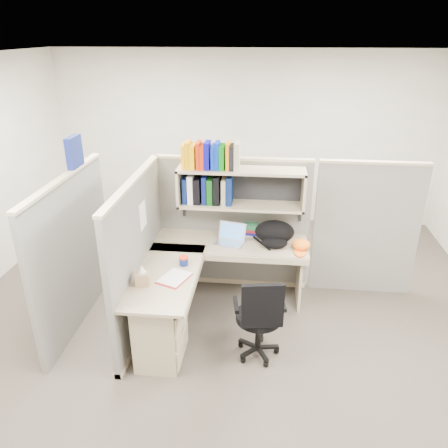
# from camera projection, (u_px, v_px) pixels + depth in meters

# --- Properties ---
(ground) EXTENTS (6.00, 6.00, 0.00)m
(ground) POSITION_uv_depth(u_px,v_px,m) (225.00, 326.00, 4.73)
(ground) COLOR #36312A
(ground) RESTS_ON ground
(room_shell) EXTENTS (6.00, 6.00, 6.00)m
(room_shell) POSITION_uv_depth(u_px,v_px,m) (226.00, 184.00, 4.07)
(room_shell) COLOR #B7B3A5
(room_shell) RESTS_ON ground
(cubicle) EXTENTS (3.79, 1.84, 1.95)m
(cubicle) POSITION_uv_depth(u_px,v_px,m) (197.00, 231.00, 4.81)
(cubicle) COLOR slate
(cubicle) RESTS_ON ground
(desk) EXTENTS (1.74, 1.75, 0.73)m
(desk) POSITION_uv_depth(u_px,v_px,m) (182.00, 304.00, 4.33)
(desk) COLOR gray
(desk) RESTS_ON ground
(laptop) EXTENTS (0.38, 0.38, 0.23)m
(laptop) POSITION_uv_depth(u_px,v_px,m) (229.00, 235.00, 4.87)
(laptop) COLOR #BCBCC1
(laptop) RESTS_ON desk
(backpack) EXTENTS (0.51, 0.44, 0.26)m
(backpack) POSITION_uv_depth(u_px,v_px,m) (275.00, 234.00, 4.84)
(backpack) COLOR black
(backpack) RESTS_ON desk
(orange_cap) EXTENTS (0.23, 0.26, 0.11)m
(orange_cap) POSITION_uv_depth(u_px,v_px,m) (301.00, 245.00, 4.78)
(orange_cap) COLOR orange
(orange_cap) RESTS_ON desk
(snack_canister) EXTENTS (0.10, 0.10, 0.09)m
(snack_canister) POSITION_uv_depth(u_px,v_px,m) (184.00, 261.00, 4.45)
(snack_canister) COLOR navy
(snack_canister) RESTS_ON desk
(tissue_box) EXTENTS (0.15, 0.15, 0.20)m
(tissue_box) POSITION_uv_depth(u_px,v_px,m) (142.00, 275.00, 4.10)
(tissue_box) COLOR tan
(tissue_box) RESTS_ON desk
(mouse) EXTENTS (0.09, 0.06, 0.03)m
(mouse) POSITION_uv_depth(u_px,v_px,m) (238.00, 246.00, 4.82)
(mouse) COLOR #7F9FB4
(mouse) RESTS_ON desk
(paper_cup) EXTENTS (0.07, 0.07, 0.09)m
(paper_cup) POSITION_uv_depth(u_px,v_px,m) (225.00, 232.00, 5.08)
(paper_cup) COLOR silver
(paper_cup) RESTS_ON desk
(book_stack) EXTENTS (0.22, 0.28, 0.13)m
(book_stack) POSITION_uv_depth(u_px,v_px,m) (250.00, 229.00, 5.14)
(book_stack) COLOR slate
(book_stack) RESTS_ON desk
(loose_paper) EXTENTS (0.32, 0.37, 0.00)m
(loose_paper) POSITION_uv_depth(u_px,v_px,m) (175.00, 277.00, 4.24)
(loose_paper) COLOR white
(loose_paper) RESTS_ON desk
(task_chair) EXTENTS (0.51, 0.47, 0.92)m
(task_chair) POSITION_uv_depth(u_px,v_px,m) (259.00, 330.00, 4.15)
(task_chair) COLOR black
(task_chair) RESTS_ON ground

